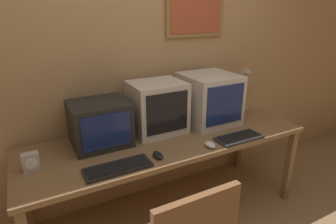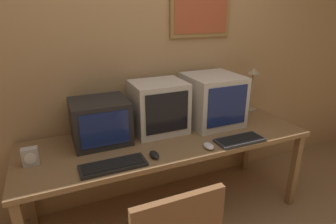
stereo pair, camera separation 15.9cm
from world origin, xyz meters
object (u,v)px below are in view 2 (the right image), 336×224
(desk_clock, at_px, (30,157))
(keyboard_main, at_px, (113,165))
(desk_lamp, at_px, (252,83))
(mouse_near_keyboard, at_px, (154,155))
(monitor_center, at_px, (159,107))
(mouse_far_corner, at_px, (209,146))
(monitor_left, at_px, (100,121))
(monitor_right, at_px, (212,99))
(keyboard_side, at_px, (240,140))

(desk_clock, bearing_deg, keyboard_main, -26.85)
(desk_lamp, bearing_deg, mouse_near_keyboard, -157.45)
(mouse_near_keyboard, distance_m, desk_clock, 0.82)
(keyboard_main, relative_size, desk_clock, 3.59)
(monitor_center, relative_size, mouse_far_corner, 4.07)
(monitor_left, relative_size, desk_lamp, 0.97)
(keyboard_main, bearing_deg, mouse_far_corner, -2.19)
(monitor_left, height_order, mouse_far_corner, monitor_left)
(desk_lamp, bearing_deg, monitor_center, -174.41)
(mouse_far_corner, height_order, desk_lamp, desk_lamp)
(monitor_right, distance_m, mouse_far_corner, 0.55)
(monitor_center, distance_m, desk_lamp, 1.04)
(keyboard_main, xyz_separation_m, mouse_far_corner, (0.71, -0.03, 0.01))
(monitor_left, xyz_separation_m, keyboard_side, (0.98, -0.44, -0.15))
(monitor_center, distance_m, mouse_far_corner, 0.54)
(monitor_left, relative_size, monitor_right, 0.91)
(keyboard_main, relative_size, mouse_far_corner, 4.11)
(mouse_near_keyboard, distance_m, desk_lamp, 1.37)
(desk_lamp, bearing_deg, keyboard_side, -134.41)
(keyboard_side, distance_m, desk_clock, 1.50)
(mouse_near_keyboard, xyz_separation_m, desk_lamp, (1.24, 0.51, 0.27))
(mouse_near_keyboard, height_order, desk_lamp, desk_lamp)
(keyboard_side, bearing_deg, desk_clock, 169.58)
(monitor_right, relative_size, mouse_far_corner, 4.40)
(monitor_left, distance_m, monitor_right, 0.99)
(keyboard_main, xyz_separation_m, keyboard_side, (0.99, -0.02, 0.00))
(monitor_right, bearing_deg, keyboard_main, -158.02)
(keyboard_main, distance_m, desk_clock, 0.55)
(keyboard_side, bearing_deg, mouse_near_keyboard, 176.75)
(monitor_left, relative_size, keyboard_main, 0.97)
(mouse_near_keyboard, height_order, desk_clock, desk_clock)
(monitor_right, xyz_separation_m, keyboard_main, (-0.99, -0.40, -0.21))
(mouse_near_keyboard, bearing_deg, monitor_center, 64.15)
(desk_lamp, bearing_deg, monitor_left, -175.83)
(desk_clock, bearing_deg, desk_lamp, 7.94)
(monitor_right, bearing_deg, monitor_left, 178.94)
(monitor_center, xyz_separation_m, mouse_far_corner, (0.21, -0.45, -0.19))
(monitor_center, distance_m, keyboard_main, 0.68)
(monitor_left, distance_m, desk_lamp, 1.53)
(monitor_center, xyz_separation_m, monitor_right, (0.50, -0.03, 0.01))
(keyboard_main, height_order, desk_clock, desk_clock)
(mouse_far_corner, height_order, desk_clock, desk_clock)
(mouse_near_keyboard, bearing_deg, monitor_right, 28.82)
(monitor_right, height_order, keyboard_main, monitor_right)
(monitor_left, relative_size, mouse_near_keyboard, 3.70)
(mouse_near_keyboard, bearing_deg, keyboard_side, -3.25)
(monitor_left, xyz_separation_m, desk_lamp, (1.52, 0.11, 0.12))
(mouse_far_corner, xyz_separation_m, desk_lamp, (0.82, 0.56, 0.26))
(monitor_center, bearing_deg, desk_clock, -169.60)
(mouse_near_keyboard, bearing_deg, monitor_left, 125.31)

